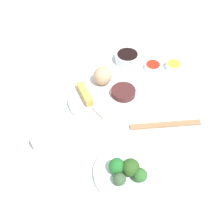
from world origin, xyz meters
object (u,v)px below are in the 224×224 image
(main_plate, at_px, (104,97))
(teacup, at_px, (41,142))
(sauce_ramekin_hot_mustard, at_px, (174,66))
(sauce_ramekin_sweet_and_sour, at_px, (153,67))
(soy_sauce_bowl, at_px, (127,58))
(broccoli_plate, at_px, (127,172))
(chopsticks_pair, at_px, (165,125))

(main_plate, bearing_deg, teacup, 110.12)
(sauce_ramekin_hot_mustard, height_order, teacup, teacup)
(main_plate, distance_m, sauce_ramekin_sweet_and_sour, 0.25)
(main_plate, relative_size, sauce_ramekin_hot_mustard, 4.02)
(sauce_ramekin_hot_mustard, bearing_deg, soy_sauce_bowl, 50.05)
(main_plate, height_order, soy_sauce_bowl, soy_sauce_bowl)
(sauce_ramekin_sweet_and_sour, bearing_deg, broccoli_plate, 137.99)
(broccoli_plate, height_order, sauce_ramekin_hot_mustard, sauce_ramekin_hot_mustard)
(main_plate, relative_size, broccoli_plate, 1.36)
(main_plate, relative_size, chopsticks_pair, 1.11)
(main_plate, bearing_deg, soy_sauce_bowl, -50.62)
(sauce_ramekin_sweet_and_sour, bearing_deg, sauce_ramekin_hot_mustard, -113.83)
(soy_sauce_bowl, height_order, teacup, teacup)
(sauce_ramekin_hot_mustard, relative_size, chopsticks_pair, 0.28)
(soy_sauce_bowl, relative_size, teacup, 1.78)
(teacup, bearing_deg, chopsticks_pair, -105.48)
(sauce_ramekin_sweet_and_sour, height_order, sauce_ramekin_hot_mustard, same)
(main_plate, distance_m, chopsticks_pair, 0.24)
(broccoli_plate, relative_size, teacup, 3.45)
(sauce_ramekin_hot_mustard, relative_size, teacup, 1.17)
(chopsticks_pair, bearing_deg, sauce_ramekin_sweet_and_sour, -24.78)
(main_plate, distance_m, soy_sauce_bowl, 0.23)
(sauce_ramekin_sweet_and_sour, relative_size, teacup, 1.17)
(soy_sauce_bowl, xyz_separation_m, chopsticks_pair, (-0.35, 0.05, -0.01))
(main_plate, height_order, teacup, teacup)
(teacup, bearing_deg, sauce_ramekin_sweet_and_sour, -73.05)
(teacup, relative_size, chopsticks_pair, 0.24)
(teacup, bearing_deg, sauce_ramekin_hot_mustard, -78.36)
(sauce_ramekin_sweet_and_sour, distance_m, sauce_ramekin_hot_mustard, 0.09)
(broccoli_plate, distance_m, chopsticks_pair, 0.22)
(chopsticks_pair, bearing_deg, soy_sauce_bowl, -8.74)
(sauce_ramekin_sweet_and_sour, bearing_deg, soy_sauce_bowl, 37.70)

